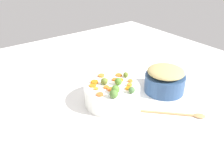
% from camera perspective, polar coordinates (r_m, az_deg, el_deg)
% --- Properties ---
extents(tabletop, '(2.40, 2.40, 0.02)m').
position_cam_1_polar(tabletop, '(1.32, -0.51, -4.68)').
color(tabletop, white).
rests_on(tabletop, ground).
extents(serving_bowl_carrots, '(0.30, 0.30, 0.11)m').
position_cam_1_polar(serving_bowl_carrots, '(1.28, 0.00, -2.45)').
color(serving_bowl_carrots, white).
rests_on(serving_bowl_carrots, tabletop).
extents(metal_pot, '(0.23, 0.23, 0.10)m').
position_cam_1_polar(metal_pot, '(1.42, 12.52, 0.21)').
color(metal_pot, navy).
rests_on(metal_pot, tabletop).
extents(stuffing_mound, '(0.21, 0.21, 0.05)m').
position_cam_1_polar(stuffing_mound, '(1.38, 12.86, 2.96)').
color(stuffing_mound, tan).
rests_on(stuffing_mound, metal_pot).
extents(carrot_slice_0, '(0.04, 0.04, 0.01)m').
position_cam_1_polar(carrot_slice_0, '(1.30, 2.05, 1.01)').
color(carrot_slice_0, orange).
rests_on(carrot_slice_0, serving_bowl_carrots).
extents(carrot_slice_1, '(0.05, 0.05, 0.01)m').
position_cam_1_polar(carrot_slice_1, '(1.17, -2.94, -2.52)').
color(carrot_slice_1, orange).
rests_on(carrot_slice_1, serving_bowl_carrots).
extents(carrot_slice_2, '(0.03, 0.03, 0.01)m').
position_cam_1_polar(carrot_slice_2, '(1.25, 4.26, -0.19)').
color(carrot_slice_2, orange).
rests_on(carrot_slice_2, serving_bowl_carrots).
extents(carrot_slice_3, '(0.03, 0.03, 0.01)m').
position_cam_1_polar(carrot_slice_3, '(1.29, 4.41, 0.77)').
color(carrot_slice_3, orange).
rests_on(carrot_slice_3, serving_bowl_carrots).
extents(carrot_slice_4, '(0.04, 0.04, 0.01)m').
position_cam_1_polar(carrot_slice_4, '(1.29, -1.59, 0.91)').
color(carrot_slice_4, orange).
rests_on(carrot_slice_4, serving_bowl_carrots).
extents(carrot_slice_5, '(0.04, 0.04, 0.01)m').
position_cam_1_polar(carrot_slice_5, '(1.23, -1.37, -0.77)').
color(carrot_slice_5, orange).
rests_on(carrot_slice_5, serving_bowl_carrots).
extents(carrot_slice_6, '(0.03, 0.03, 0.01)m').
position_cam_1_polar(carrot_slice_6, '(1.30, 0.68, 1.06)').
color(carrot_slice_6, orange).
rests_on(carrot_slice_6, serving_bowl_carrots).
extents(carrot_slice_7, '(0.03, 0.03, 0.01)m').
position_cam_1_polar(carrot_slice_7, '(1.22, -3.82, -1.14)').
color(carrot_slice_7, orange).
rests_on(carrot_slice_7, serving_bowl_carrots).
extents(carrot_slice_8, '(0.04, 0.04, 0.01)m').
position_cam_1_polar(carrot_slice_8, '(1.22, 3.84, -1.04)').
color(carrot_slice_8, orange).
rests_on(carrot_slice_8, serving_bowl_carrots).
extents(carrot_slice_9, '(0.04, 0.04, 0.01)m').
position_cam_1_polar(carrot_slice_9, '(1.34, -2.59, 2.04)').
color(carrot_slice_9, orange).
rests_on(carrot_slice_9, serving_bowl_carrots).
extents(carrot_slice_10, '(0.06, 0.06, 0.01)m').
position_cam_1_polar(carrot_slice_10, '(1.28, -4.25, 0.48)').
color(carrot_slice_10, orange).
rests_on(carrot_slice_10, serving_bowl_carrots).
extents(carrot_slice_11, '(0.05, 0.05, 0.01)m').
position_cam_1_polar(carrot_slice_11, '(1.21, -0.24, -1.26)').
color(carrot_slice_11, orange).
rests_on(carrot_slice_11, serving_bowl_carrots).
extents(carrot_slice_12, '(0.05, 0.05, 0.01)m').
position_cam_1_polar(carrot_slice_12, '(1.25, -4.69, -0.38)').
color(carrot_slice_12, orange).
rests_on(carrot_slice_12, serving_bowl_carrots).
extents(carrot_slice_13, '(0.05, 0.05, 0.01)m').
position_cam_1_polar(carrot_slice_13, '(1.35, 1.66, 2.18)').
color(carrot_slice_13, orange).
rests_on(carrot_slice_13, serving_bowl_carrots).
extents(brussels_sprout_0, '(0.04, 0.04, 0.04)m').
position_cam_1_polar(brussels_sprout_0, '(1.25, -1.88, 0.66)').
color(brussels_sprout_0, olive).
rests_on(brussels_sprout_0, serving_bowl_carrots).
extents(brussels_sprout_1, '(0.03, 0.03, 0.03)m').
position_cam_1_polar(brussels_sprout_1, '(1.18, 4.75, -1.46)').
color(brussels_sprout_1, '#4B7240').
rests_on(brussels_sprout_1, serving_bowl_carrots).
extents(brussels_sprout_2, '(0.04, 0.04, 0.04)m').
position_cam_1_polar(brussels_sprout_2, '(1.14, 0.42, -2.40)').
color(brussels_sprout_2, '#4D7532').
rests_on(brussels_sprout_2, serving_bowl_carrots).
extents(brussels_sprout_3, '(0.04, 0.04, 0.04)m').
position_cam_1_polar(brussels_sprout_3, '(1.18, 0.84, -1.31)').
color(brussels_sprout_3, '#538230').
rests_on(brussels_sprout_3, serving_bowl_carrots).
extents(brussels_sprout_4, '(0.03, 0.03, 0.03)m').
position_cam_1_polar(brussels_sprout_4, '(1.33, 3.33, 2.24)').
color(brussels_sprout_4, '#5D7026').
rests_on(brussels_sprout_4, serving_bowl_carrots).
extents(brussels_sprout_5, '(0.04, 0.04, 0.04)m').
position_cam_1_polar(brussels_sprout_5, '(1.25, 1.52, 0.60)').
color(brussels_sprout_5, '#51862C').
rests_on(brussels_sprout_5, serving_bowl_carrots).
extents(wooden_spoon, '(0.25, 0.25, 0.01)m').
position_cam_1_polar(wooden_spoon, '(1.26, 16.85, -7.06)').
color(wooden_spoon, tan).
rests_on(wooden_spoon, tabletop).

